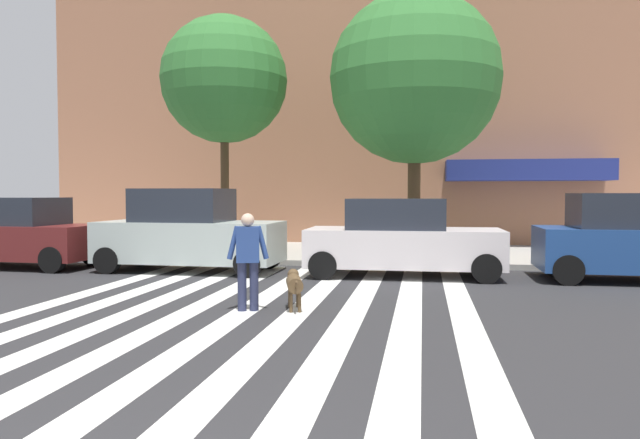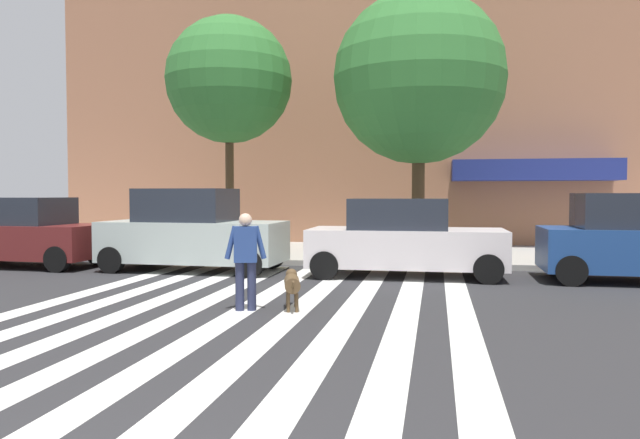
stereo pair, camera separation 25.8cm
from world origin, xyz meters
TOP-DOWN VIEW (x-y plane):
  - ground_plane at (0.00, 6.68)m, footprint 160.00×160.00m
  - sidewalk_far at (0.00, 16.36)m, footprint 80.00×6.00m
  - crosswalk_stripes at (-0.92, 6.68)m, footprint 7.65×12.76m
  - parked_car_near_curb at (-8.65, 11.81)m, footprint 4.28×2.10m
  - parked_car_behind_first at (-3.83, 11.81)m, footprint 4.62×2.07m
  - parked_car_third_in_line at (1.53, 11.81)m, footprint 4.59×2.06m
  - parked_car_fourth_in_line at (6.79, 11.81)m, footprint 4.47×2.01m
  - street_tree_nearest at (-3.92, 14.92)m, footprint 3.81×3.81m
  - street_tree_middle at (1.76, 14.60)m, footprint 4.79×4.79m
  - pedestrian_dog_walker at (-0.87, 7.09)m, footprint 0.70×0.33m
  - dog_on_leash at (-0.13, 7.36)m, footprint 0.44×1.05m

SIDE VIEW (x-z plane):
  - ground_plane at x=0.00m, z-range 0.00..0.00m
  - crosswalk_stripes at x=-0.92m, z-range 0.00..0.01m
  - sidewalk_far at x=0.00m, z-range 0.00..0.15m
  - dog_on_leash at x=-0.13m, z-range 0.12..0.77m
  - parked_car_third_in_line at x=1.53m, z-range -0.04..1.81m
  - parked_car_near_curb at x=-8.65m, z-range -0.02..1.84m
  - pedestrian_dog_walker at x=-0.87m, z-range 0.11..1.75m
  - parked_car_fourth_in_line at x=6.79m, z-range -0.03..1.95m
  - parked_car_behind_first at x=-3.83m, z-range -0.07..2.02m
  - street_tree_middle at x=1.76m, z-range 1.46..8.89m
  - street_tree_nearest at x=-3.92m, z-range 1.81..8.95m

